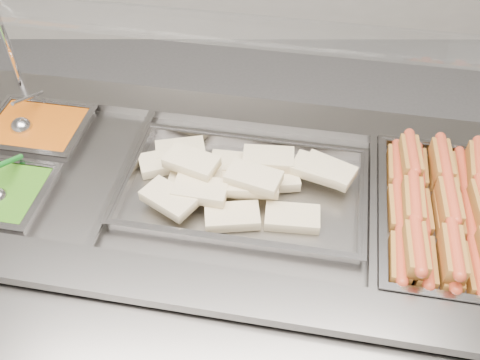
{
  "coord_description": "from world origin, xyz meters",
  "views": [
    {
      "loc": [
        0.18,
        -0.73,
        1.94
      ],
      "look_at": [
        0.17,
        0.3,
        0.89
      ],
      "focal_mm": 40.0,
      "sensor_mm": 36.0,
      "label": 1
    }
  ],
  "objects_px": {
    "ladle": "(22,126)",
    "serving_spoon": "(0,191)",
    "sneeze_guard": "(236,32)",
    "pan_hotdogs": "(441,222)",
    "steam_counter": "(226,272)",
    "pan_wraps": "(243,192)"
  },
  "relations": [
    {
      "from": "ladle",
      "to": "serving_spoon",
      "type": "distance_m",
      "value": 0.28
    },
    {
      "from": "sneeze_guard",
      "to": "pan_hotdogs",
      "type": "distance_m",
      "value": 0.75
    },
    {
      "from": "steam_counter",
      "to": "ladle",
      "type": "relative_size",
      "value": 10.09
    },
    {
      "from": "steam_counter",
      "to": "pan_wraps",
      "type": "bearing_deg",
      "value": -10.04
    },
    {
      "from": "steam_counter",
      "to": "sneeze_guard",
      "type": "xyz_separation_m",
      "value": [
        0.04,
        0.21,
        0.79
      ]
    },
    {
      "from": "pan_hotdogs",
      "to": "ladle",
      "type": "relative_size",
      "value": 3.04
    },
    {
      "from": "pan_wraps",
      "to": "ladle",
      "type": "distance_m",
      "value": 0.73
    },
    {
      "from": "pan_hotdogs",
      "to": "pan_wraps",
      "type": "bearing_deg",
      "value": 169.96
    },
    {
      "from": "steam_counter",
      "to": "serving_spoon",
      "type": "xyz_separation_m",
      "value": [
        -0.61,
        -0.04,
        0.44
      ]
    },
    {
      "from": "pan_wraps",
      "to": "steam_counter",
      "type": "bearing_deg",
      "value": 169.96
    },
    {
      "from": "steam_counter",
      "to": "ladle",
      "type": "distance_m",
      "value": 0.8
    },
    {
      "from": "pan_hotdogs",
      "to": "serving_spoon",
      "type": "bearing_deg",
      "value": 176.85
    },
    {
      "from": "steam_counter",
      "to": "serving_spoon",
      "type": "bearing_deg",
      "value": -176.34
    },
    {
      "from": "pan_hotdogs",
      "to": "pan_wraps",
      "type": "relative_size",
      "value": 0.81
    },
    {
      "from": "serving_spoon",
      "to": "steam_counter",
      "type": "bearing_deg",
      "value": 3.66
    },
    {
      "from": "pan_hotdogs",
      "to": "ladle",
      "type": "bearing_deg",
      "value": 164.27
    },
    {
      "from": "pan_wraps",
      "to": "pan_hotdogs",
      "type": "bearing_deg",
      "value": -10.04
    },
    {
      "from": "pan_wraps",
      "to": "ladle",
      "type": "height_order",
      "value": "ladle"
    },
    {
      "from": "pan_hotdogs",
      "to": "serving_spoon",
      "type": "relative_size",
      "value": 3.33
    },
    {
      "from": "pan_hotdogs",
      "to": "ladle",
      "type": "height_order",
      "value": "ladle"
    },
    {
      "from": "ladle",
      "to": "serving_spoon",
      "type": "height_order",
      "value": "ladle"
    },
    {
      "from": "sneeze_guard",
      "to": "serving_spoon",
      "type": "xyz_separation_m",
      "value": [
        -0.65,
        -0.25,
        -0.34
      ]
    }
  ]
}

